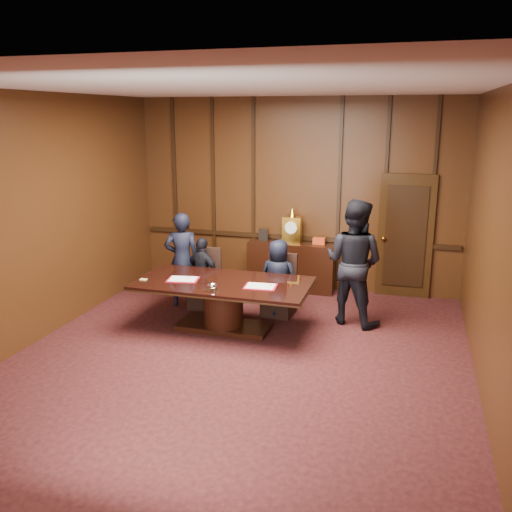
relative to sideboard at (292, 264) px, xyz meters
The scene contains 13 objects.
room 3.36m from the sideboard, 88.80° to the right, with size 7.00×7.04×3.50m.
sideboard is the anchor object (origin of this frame).
conference_table 2.27m from the sideboard, 104.18° to the right, with size 2.62×1.32×0.76m.
folder_left 2.59m from the sideboard, 117.00° to the right, with size 0.51×0.40×0.02m.
folder_right 2.31m from the sideboard, 88.68° to the right, with size 0.49×0.37×0.02m.
inkstand 2.73m from the sideboard, 101.85° to the right, with size 0.20×0.14×0.12m.
notepad 3.03m from the sideboard, 125.24° to the right, with size 0.10×0.07×0.01m, color #E8CD71.
chair_left 1.80m from the sideboard, 132.41° to the right, with size 0.51×0.51×0.99m.
chair_right 1.34m from the sideboard, 85.82° to the right, with size 0.52×0.52×0.99m.
signatory_left 1.85m from the sideboard, 130.76° to the right, with size 0.71×0.30×1.22m, color black.
signatory_right 1.41m from the sideboard, 86.14° to the right, with size 0.62×0.40×1.27m, color black.
witness_left 2.12m from the sideboard, 139.07° to the right, with size 0.59×0.39×1.62m, color black.
witness_right 1.92m from the sideboard, 46.54° to the right, with size 0.95×0.74×1.96m, color black.
Camera 1 is at (2.10, -6.23, 3.18)m, focal length 38.00 mm.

